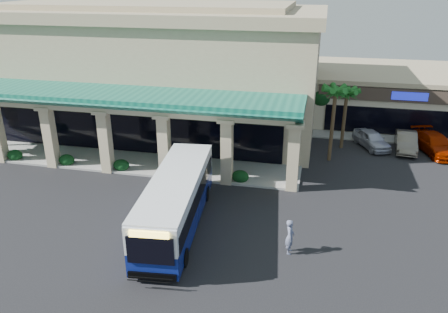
% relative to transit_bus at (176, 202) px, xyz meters
% --- Properties ---
extents(ground, '(110.00, 110.00, 0.00)m').
position_rel_transit_bus_xyz_m(ground, '(0.08, 1.00, -1.56)').
color(ground, black).
extents(main_building, '(30.80, 14.80, 11.35)m').
position_rel_transit_bus_xyz_m(main_building, '(-7.92, 17.00, 4.12)').
color(main_building, tan).
rests_on(main_building, ground).
extents(arcade, '(30.00, 6.20, 5.70)m').
position_rel_transit_bus_xyz_m(arcade, '(-7.92, 7.80, 1.29)').
color(arcade, '#0F5D4C').
rests_on(arcade, ground).
extents(strip_mall, '(22.50, 12.50, 4.90)m').
position_rel_transit_bus_xyz_m(strip_mall, '(18.08, 25.00, 0.89)').
color(strip_mall, beige).
rests_on(strip_mall, ground).
extents(palm_0, '(2.40, 2.40, 6.60)m').
position_rel_transit_bus_xyz_m(palm_0, '(8.58, 12.00, 1.74)').
color(palm_0, '#19601E').
rests_on(palm_0, ground).
extents(palm_1, '(2.40, 2.40, 5.80)m').
position_rel_transit_bus_xyz_m(palm_1, '(9.58, 15.00, 1.34)').
color(palm_1, '#19601E').
rests_on(palm_1, ground).
extents(broadleaf_tree, '(2.60, 2.60, 4.81)m').
position_rel_transit_bus_xyz_m(broadleaf_tree, '(7.58, 20.00, 0.85)').
color(broadleaf_tree, black).
rests_on(broadleaf_tree, ground).
extents(transit_bus, '(3.71, 11.37, 3.12)m').
position_rel_transit_bus_xyz_m(transit_bus, '(0.00, 0.00, 0.00)').
color(transit_bus, navy).
rests_on(transit_bus, ground).
extents(pedestrian, '(0.49, 0.72, 1.93)m').
position_rel_transit_bus_xyz_m(pedestrian, '(6.55, -1.23, -0.60)').
color(pedestrian, slate).
rests_on(pedestrian, ground).
extents(car_silver, '(3.33, 4.56, 1.44)m').
position_rel_transit_bus_xyz_m(car_silver, '(12.04, 15.66, -0.84)').
color(car_silver, '#B6B7C7').
rests_on(car_silver, ground).
extents(car_white, '(1.98, 4.66, 1.49)m').
position_rel_transit_bus_xyz_m(car_white, '(14.77, 15.62, -0.81)').
color(car_white, '#6A6255').
rests_on(car_white, ground).
extents(car_red, '(3.61, 5.74, 1.55)m').
position_rel_transit_bus_xyz_m(car_red, '(16.99, 15.52, -0.79)').
color(car_red, '#931C00').
rests_on(car_red, ground).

